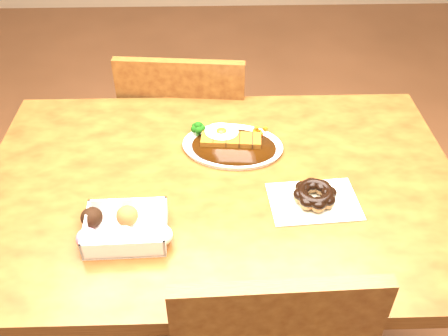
{
  "coord_description": "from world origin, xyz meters",
  "views": [
    {
      "loc": [
        -0.02,
        -0.93,
        1.57
      ],
      "look_at": [
        0.01,
        -0.02,
        0.81
      ],
      "focal_mm": 40.0,
      "sensor_mm": 36.0,
      "label": 1
    }
  ],
  "objects_px": {
    "katsu_curry_plate": "(231,143)",
    "donut_box": "(124,228)",
    "pon_de_ring": "(315,195)",
    "chair_far": "(189,141)",
    "table": "(221,210)"
  },
  "relations": [
    {
      "from": "katsu_curry_plate",
      "to": "donut_box",
      "type": "bearing_deg",
      "value": -128.12
    },
    {
      "from": "katsu_curry_plate",
      "to": "pon_de_ring",
      "type": "relative_size",
      "value": 1.33
    },
    {
      "from": "chair_far",
      "to": "pon_de_ring",
      "type": "height_order",
      "value": "chair_far"
    },
    {
      "from": "chair_far",
      "to": "pon_de_ring",
      "type": "relative_size",
      "value": 3.95
    },
    {
      "from": "donut_box",
      "to": "pon_de_ring",
      "type": "xyz_separation_m",
      "value": [
        0.44,
        0.1,
        -0.0
      ]
    },
    {
      "from": "donut_box",
      "to": "pon_de_ring",
      "type": "bearing_deg",
      "value": 12.39
    },
    {
      "from": "table",
      "to": "katsu_curry_plate",
      "type": "xyz_separation_m",
      "value": [
        0.03,
        0.14,
        0.11
      ]
    },
    {
      "from": "chair_far",
      "to": "donut_box",
      "type": "height_order",
      "value": "chair_far"
    },
    {
      "from": "pon_de_ring",
      "to": "donut_box",
      "type": "bearing_deg",
      "value": -167.61
    },
    {
      "from": "chair_far",
      "to": "katsu_curry_plate",
      "type": "bearing_deg",
      "value": 114.58
    },
    {
      "from": "table",
      "to": "chair_far",
      "type": "distance_m",
      "value": 0.57
    },
    {
      "from": "donut_box",
      "to": "chair_far",
      "type": "bearing_deg",
      "value": 81.01
    },
    {
      "from": "table",
      "to": "chair_far",
      "type": "height_order",
      "value": "chair_far"
    },
    {
      "from": "table",
      "to": "donut_box",
      "type": "xyz_separation_m",
      "value": [
        -0.22,
        -0.17,
        0.12
      ]
    },
    {
      "from": "pon_de_ring",
      "to": "chair_far",
      "type": "bearing_deg",
      "value": 117.84
    }
  ]
}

